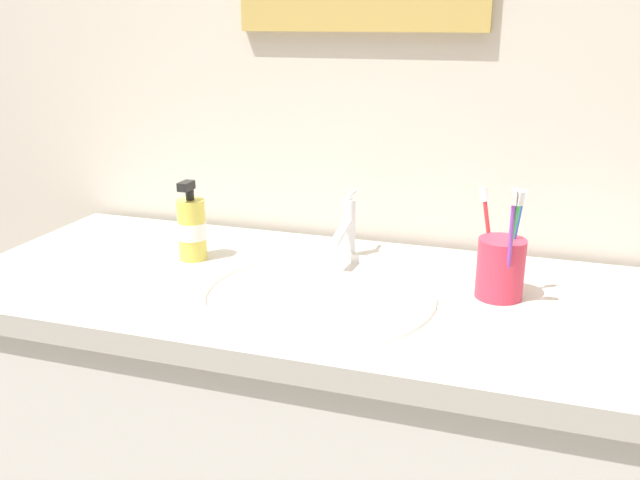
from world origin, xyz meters
The scene contains 9 objects.
tiled_wall_back centered at (0.00, 0.31, 1.20)m, with size 2.49×0.04×2.40m, color beige.
sink_basin centered at (0.02, -0.05, 0.79)m, with size 0.41×0.41×0.11m.
faucet centered at (0.02, 0.15, 0.89)m, with size 0.02×0.15×0.13m.
toothbrush_cup centered at (0.31, 0.05, 0.88)m, with size 0.08×0.08×0.10m, color #D8334C.
toothbrush_blue centered at (0.33, 0.06, 0.94)m, with size 0.03×0.02×0.18m.
toothbrush_green centered at (0.32, 0.01, 0.95)m, with size 0.03×0.06×0.20m.
toothbrush_red centered at (0.28, 0.08, 0.93)m, with size 0.05×0.04×0.17m.
toothbrush_purple centered at (0.32, 0.00, 0.95)m, with size 0.01×0.04×0.19m.
soap_dispenser centered at (-0.27, 0.06, 0.89)m, with size 0.06×0.06×0.16m.
Camera 1 is at (0.35, -1.06, 1.28)m, focal length 38.34 mm.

